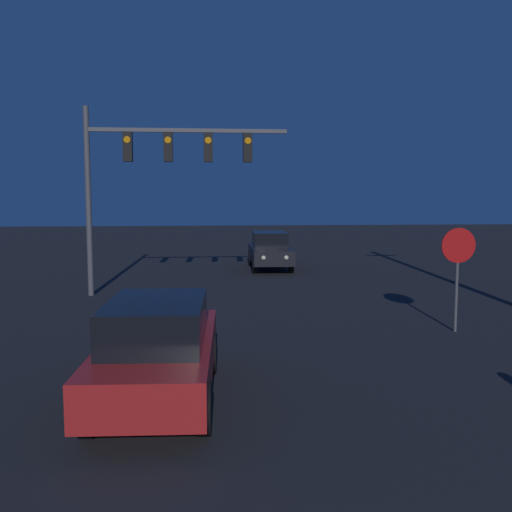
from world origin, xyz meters
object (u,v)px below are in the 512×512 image
car_near (158,348)px  car_far (270,250)px  traffic_signal_mast (155,163)px  stop_sign (458,259)px

car_near → car_far: 15.98m
car_far → traffic_signal_mast: (-4.30, -6.01, 3.30)m
car_far → stop_sign: size_ratio=1.85×
car_near → traffic_signal_mast: size_ratio=0.71×
car_near → stop_sign: stop_sign is taller
stop_sign → car_near: bearing=-149.0°
car_near → traffic_signal_mast: (-0.76, 9.57, 3.30)m
car_far → traffic_signal_mast: 8.10m
car_near → stop_sign: bearing=33.9°
stop_sign → car_far: bearing=103.8°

